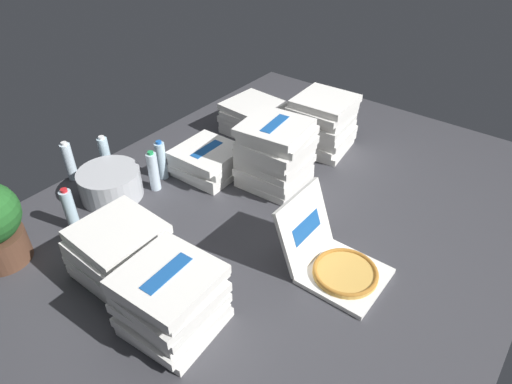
{
  "coord_description": "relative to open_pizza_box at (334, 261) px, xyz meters",
  "views": [
    {
      "loc": [
        -1.54,
        -1.05,
        1.55
      ],
      "look_at": [
        -0.05,
        0.1,
        0.14
      ],
      "focal_mm": 31.59,
      "sensor_mm": 36.0,
      "label": 1
    }
  ],
  "objects": [
    {
      "name": "water_bottle_4",
      "position": [
        -0.05,
        1.14,
        0.05
      ],
      "size": [
        0.06,
        0.06,
        0.25
      ],
      "color": "silver",
      "rests_on": "ground_plane"
    },
    {
      "name": "water_bottle_3",
      "position": [
        0.05,
        1.19,
        0.05
      ],
      "size": [
        0.06,
        0.06,
        0.25
      ],
      "color": "silver",
      "rests_on": "ground_plane"
    },
    {
      "name": "ice_bucket",
      "position": [
        -0.25,
        1.28,
        0.01
      ],
      "size": [
        0.34,
        0.34,
        0.17
      ],
      "primitive_type": "cylinder",
      "color": "#B7BABF",
      "rests_on": "ground_plane"
    },
    {
      "name": "pizza_stack_right_far",
      "position": [
        0.41,
        0.63,
        0.13
      ],
      "size": [
        0.39,
        0.4,
        0.39
      ],
      "color": "white",
      "rests_on": "ground_plane"
    },
    {
      "name": "water_bottle_1",
      "position": [
        -0.11,
        1.49,
        0.05
      ],
      "size": [
        0.06,
        0.06,
        0.25
      ],
      "color": "silver",
      "rests_on": "ground_plane"
    },
    {
      "name": "water_bottle_2",
      "position": [
        -0.55,
        1.21,
        0.05
      ],
      "size": [
        0.06,
        0.06,
        0.25
      ],
      "color": "silver",
      "rests_on": "ground_plane"
    },
    {
      "name": "ground_plane",
      "position": [
        0.18,
        0.44,
        -0.08
      ],
      "size": [
        3.2,
        2.4,
        0.02
      ],
      "primitive_type": "cube",
      "color": "#38383D"
    },
    {
      "name": "pizza_stack_right_near",
      "position": [
        0.93,
        0.63,
        0.1
      ],
      "size": [
        0.39,
        0.39,
        0.35
      ],
      "color": "white",
      "rests_on": "ground_plane"
    },
    {
      "name": "open_pizza_box",
      "position": [
        0.0,
        0.0,
        0.0
      ],
      "size": [
        0.34,
        0.47,
        0.35
      ],
      "color": "white",
      "rests_on": "ground_plane"
    },
    {
      "name": "water_bottle_0",
      "position": [
        -0.28,
        1.61,
        0.05
      ],
      "size": [
        0.06,
        0.06,
        0.25
      ],
      "color": "silver",
      "rests_on": "ground_plane"
    },
    {
      "name": "pizza_stack_center_far",
      "position": [
        -0.65,
        0.37,
        0.08
      ],
      "size": [
        0.38,
        0.39,
        0.31
      ],
      "color": "white",
      "rests_on": "ground_plane"
    },
    {
      "name": "pizza_stack_left_far",
      "position": [
        0.83,
        1.11,
        0.04
      ],
      "size": [
        0.37,
        0.37,
        0.22
      ],
      "color": "white",
      "rests_on": "ground_plane"
    },
    {
      "name": "pizza_stack_right_mid",
      "position": [
        -0.59,
        0.76,
        0.06
      ],
      "size": [
        0.37,
        0.36,
        0.26
      ],
      "color": "white",
      "rests_on": "ground_plane"
    },
    {
      "name": "pizza_stack_center_near",
      "position": [
        0.25,
        1.01,
        0.02
      ],
      "size": [
        0.39,
        0.38,
        0.18
      ],
      "color": "white",
      "rests_on": "ground_plane"
    }
  ]
}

